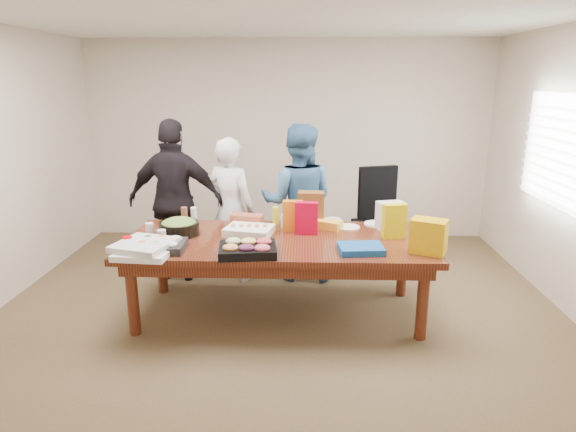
{
  "coord_description": "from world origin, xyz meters",
  "views": [
    {
      "loc": [
        0.23,
        -4.35,
        2.18
      ],
      "look_at": [
        0.08,
        0.1,
        0.94
      ],
      "focal_mm": 30.87,
      "sensor_mm": 36.0,
      "label": 1
    }
  ],
  "objects_px": {
    "conference_table": "(279,276)",
    "person_center": "(231,210)",
    "salad_bowl": "(179,228)",
    "person_right": "(298,203)",
    "office_chair": "(379,222)",
    "sheet_cake": "(249,231)"
  },
  "relations": [
    {
      "from": "conference_table",
      "to": "person_center",
      "type": "bearing_deg",
      "value": 123.34
    },
    {
      "from": "person_center",
      "to": "salad_bowl",
      "type": "distance_m",
      "value": 0.85
    },
    {
      "from": "conference_table",
      "to": "person_right",
      "type": "bearing_deg",
      "value": 80.03
    },
    {
      "from": "office_chair",
      "to": "sheet_cake",
      "type": "bearing_deg",
      "value": -158.63
    },
    {
      "from": "person_center",
      "to": "person_right",
      "type": "height_order",
      "value": "person_right"
    },
    {
      "from": "person_center",
      "to": "person_right",
      "type": "distance_m",
      "value": 0.74
    },
    {
      "from": "salad_bowl",
      "to": "person_right",
      "type": "bearing_deg",
      "value": 36.94
    },
    {
      "from": "office_chair",
      "to": "sheet_cake",
      "type": "xyz_separation_m",
      "value": [
        -1.4,
        -1.11,
        0.22
      ]
    },
    {
      "from": "office_chair",
      "to": "person_center",
      "type": "distance_m",
      "value": 1.73
    },
    {
      "from": "sheet_cake",
      "to": "person_center",
      "type": "bearing_deg",
      "value": 122.87
    },
    {
      "from": "sheet_cake",
      "to": "person_right",
      "type": "bearing_deg",
      "value": 73.13
    },
    {
      "from": "office_chair",
      "to": "sheet_cake",
      "type": "distance_m",
      "value": 1.8
    },
    {
      "from": "person_center",
      "to": "sheet_cake",
      "type": "bearing_deg",
      "value": 135.5
    },
    {
      "from": "sheet_cake",
      "to": "office_chair",
      "type": "bearing_deg",
      "value": 50.59
    },
    {
      "from": "office_chair",
      "to": "sheet_cake",
      "type": "relative_size",
      "value": 2.62
    },
    {
      "from": "person_right",
      "to": "salad_bowl",
      "type": "height_order",
      "value": "person_right"
    },
    {
      "from": "sheet_cake",
      "to": "salad_bowl",
      "type": "xyz_separation_m",
      "value": [
        -0.66,
        -0.02,
        0.02
      ]
    },
    {
      "from": "person_right",
      "to": "salad_bowl",
      "type": "distance_m",
      "value": 1.4
    },
    {
      "from": "salad_bowl",
      "to": "office_chair",
      "type": "bearing_deg",
      "value": 28.8
    },
    {
      "from": "conference_table",
      "to": "sheet_cake",
      "type": "distance_m",
      "value": 0.52
    },
    {
      "from": "person_center",
      "to": "sheet_cake",
      "type": "height_order",
      "value": "person_center"
    },
    {
      "from": "conference_table",
      "to": "salad_bowl",
      "type": "relative_size",
      "value": 7.42
    }
  ]
}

